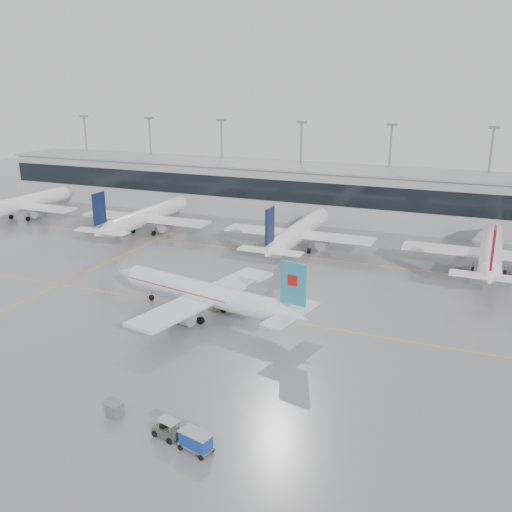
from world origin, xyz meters
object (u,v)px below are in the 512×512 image
at_px(baggage_tug, 167,431).
at_px(baggage_cart, 196,440).
at_px(gse_unit, 115,410).
at_px(air_canada_jet, 205,294).

relative_size(baggage_tug, baggage_cart, 1.17).
height_order(baggage_tug, gse_unit, baggage_tug).
distance_m(baggage_tug, gse_unit, 6.66).
relative_size(air_canada_jet, gse_unit, 24.46).
bearing_deg(air_canada_jet, baggage_tug, 122.03).
bearing_deg(air_canada_jet, gse_unit, 109.14).
relative_size(baggage_tug, gse_unit, 2.82).
distance_m(air_canada_jet, gse_unit, 26.39).
xyz_separation_m(air_canada_jet, baggage_cart, (13.39, -27.87, -2.21)).
bearing_deg(baggage_cart, baggage_tug, -180.00).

